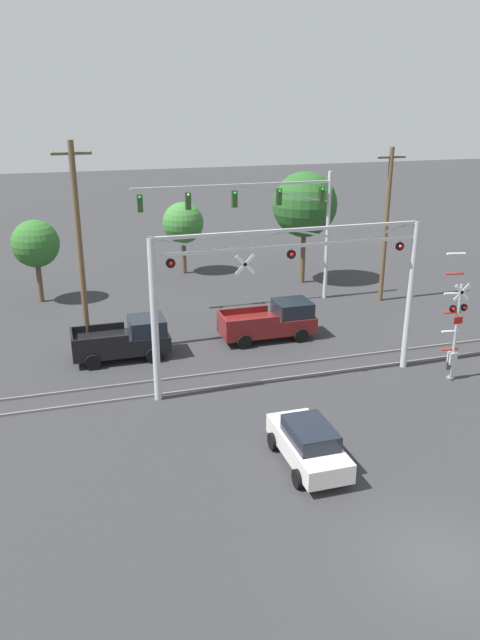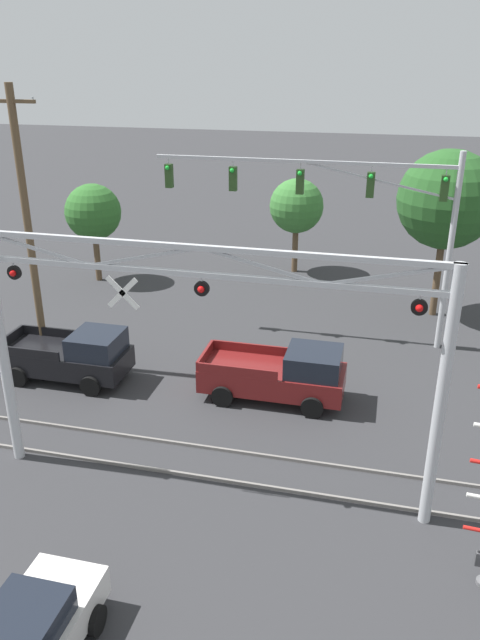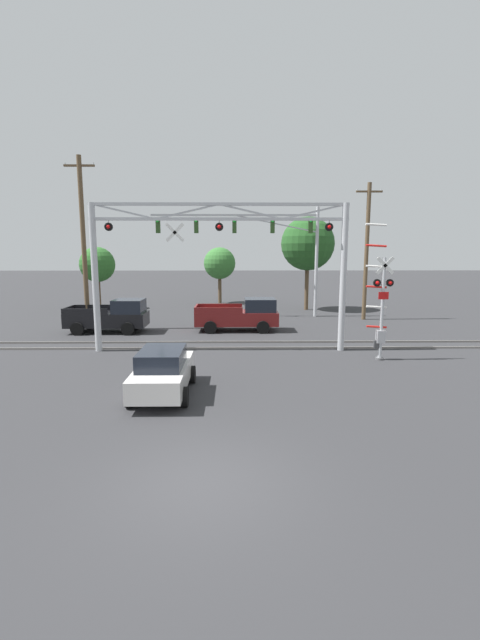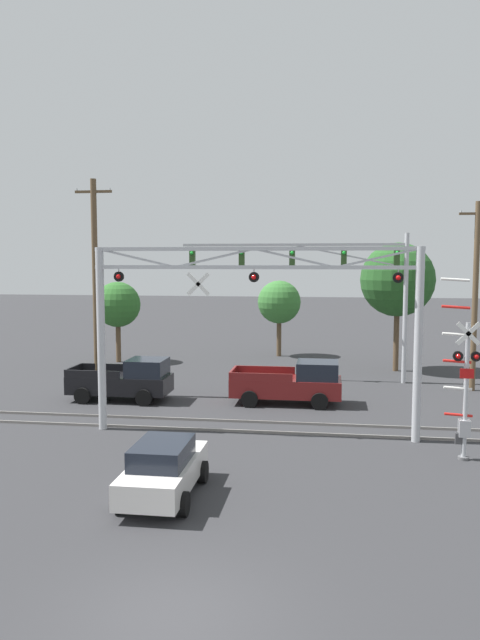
{
  "view_description": "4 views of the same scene",
  "coord_description": "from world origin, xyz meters",
  "views": [
    {
      "loc": [
        -9.45,
        -11.77,
        12.21
      ],
      "look_at": [
        -1.7,
        13.94,
        2.52
      ],
      "focal_mm": 35.0,
      "sensor_mm": 36.0,
      "label": 1
    },
    {
      "loc": [
        4.32,
        -1.58,
        11.17
      ],
      "look_at": [
        0.36,
        14.58,
        4.09
      ],
      "focal_mm": 35.0,
      "sensor_mm": 36.0,
      "label": 2
    },
    {
      "loc": [
        0.69,
        -8.27,
        4.79
      ],
      "look_at": [
        0.95,
        10.76,
        1.72
      ],
      "focal_mm": 24.0,
      "sensor_mm": 36.0,
      "label": 3
    },
    {
      "loc": [
        2.78,
        -10.57,
        6.55
      ],
      "look_at": [
        -0.97,
        15.2,
        4.02
      ],
      "focal_mm": 35.0,
      "sensor_mm": 36.0,
      "label": 4
    }
  ],
  "objects": [
    {
      "name": "utility_pole_left",
      "position": [
        -8.39,
        18.01,
        5.33
      ],
      "size": [
        1.8,
        0.28,
        10.35
      ],
      "color": "brown",
      "rests_on": "ground_plane"
    },
    {
      "name": "pickup_truck_following",
      "position": [
        -6.61,
        16.98,
        0.96
      ],
      "size": [
        4.67,
        2.22,
        1.97
      ],
      "color": "black",
      "rests_on": "ground_plane"
    },
    {
      "name": "background_tree_far_left_verge",
      "position": [
        6.65,
        26.75,
        5.38
      ],
      "size": [
        4.32,
        4.32,
        7.55
      ],
      "color": "brown",
      "rests_on": "ground_plane"
    },
    {
      "name": "background_tree_beyond_span",
      "position": [
        -10.65,
        27.52,
        3.68
      ],
      "size": [
        2.89,
        2.89,
        5.15
      ],
      "color": "brown",
      "rests_on": "ground_plane"
    },
    {
      "name": "traffic_signal_span",
      "position": [
        3.22,
        23.09,
        5.7
      ],
      "size": [
        12.08,
        0.39,
        7.95
      ],
      "color": "#B7BABF",
      "rests_on": "ground_plane"
    },
    {
      "name": "utility_pole_right",
      "position": [
        9.89,
        21.62,
        4.85
      ],
      "size": [
        1.8,
        0.28,
        9.4
      ],
      "color": "brown",
      "rests_on": "ground_plane"
    },
    {
      "name": "rail_track_near",
      "position": [
        0.0,
        12.39,
        0.05
      ],
      "size": [
        80.0,
        0.08,
        0.1
      ],
      "primitive_type": "cube",
      "color": "gray",
      "rests_on": "ground_plane"
    },
    {
      "name": "pickup_truck_lead",
      "position": [
        1.13,
        17.4,
        0.96
      ],
      "size": [
        4.99,
        2.22,
        1.97
      ],
      "color": "maroon",
      "rests_on": "ground_plane"
    },
    {
      "name": "rail_track_far",
      "position": [
        0.0,
        13.83,
        0.05
      ],
      "size": [
        80.0,
        0.08,
        0.1
      ],
      "primitive_type": "cube",
      "color": "gray",
      "rests_on": "ground_plane"
    },
    {
      "name": "ground_plane",
      "position": [
        0.0,
        0.0,
        0.0
      ],
      "size": [
        200.0,
        200.0,
        0.0
      ],
      "primitive_type": "plane",
      "color": "#303033"
    },
    {
      "name": "sedan_waiting",
      "position": [
        -1.71,
        5.65,
        0.81
      ],
      "size": [
        1.92,
        4.1,
        1.58
      ],
      "color": "silver",
      "rests_on": "ground_plane"
    },
    {
      "name": "crossing_signal_mast",
      "position": [
        7.13,
        10.22,
        2.27
      ],
      "size": [
        1.33,
        0.35,
        5.98
      ],
      "color": "#B7BABF",
      "rests_on": "ground_plane"
    },
    {
      "name": "crossing_gantry",
      "position": [
        -0.01,
        12.11,
        4.47
      ],
      "size": [
        12.11,
        0.31,
        7.02
      ],
      "color": "#B7BABF",
      "rests_on": "ground_plane"
    },
    {
      "name": "background_tree_far_right_verge",
      "position": [
        -0.65,
        31.48,
        3.67
      ],
      "size": [
        2.92,
        2.92,
        5.15
      ],
      "color": "brown",
      "rests_on": "ground_plane"
    }
  ]
}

